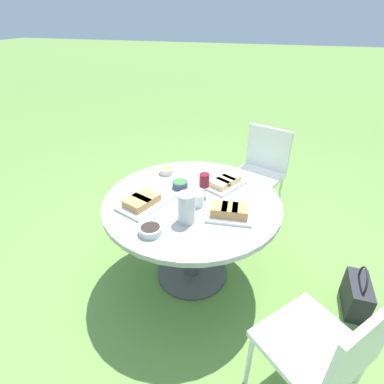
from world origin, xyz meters
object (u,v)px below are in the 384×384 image
(dining_table, at_px, (192,213))
(chair_near_right, at_px, (261,167))
(water_pitcher, at_px, (186,208))
(wine_glass, at_px, (204,181))
(handbag, at_px, (357,295))
(chair_near_left, at_px, (328,349))

(dining_table, relative_size, chair_near_right, 1.38)
(dining_table, distance_m, water_pitcher, 0.33)
(wine_glass, height_order, handbag, wine_glass)
(chair_near_right, bearing_deg, chair_near_left, 14.82)
(chair_near_right, bearing_deg, water_pitcher, -15.46)
(dining_table, bearing_deg, chair_near_right, 159.35)
(chair_near_left, height_order, handbag, chair_near_left)
(chair_near_right, height_order, wine_glass, same)
(chair_near_right, height_order, water_pitcher, water_pitcher)
(chair_near_right, bearing_deg, wine_glass, -18.13)
(dining_table, xyz_separation_m, handbag, (-0.02, 1.20, -0.47))
(chair_near_right, height_order, handbag, chair_near_right)
(chair_near_right, relative_size, handbag, 2.42)
(dining_table, bearing_deg, handbag, 90.79)
(chair_near_right, distance_m, water_pitcher, 1.36)
(chair_near_left, distance_m, wine_glass, 1.17)
(water_pitcher, relative_size, wine_glass, 1.08)
(chair_near_left, relative_size, wine_glass, 4.98)
(dining_table, distance_m, chair_near_right, 1.12)
(wine_glass, xyz_separation_m, handbag, (0.04, 1.13, -0.71))
(water_pitcher, bearing_deg, dining_table, -171.26)
(wine_glass, distance_m, handbag, 1.33)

